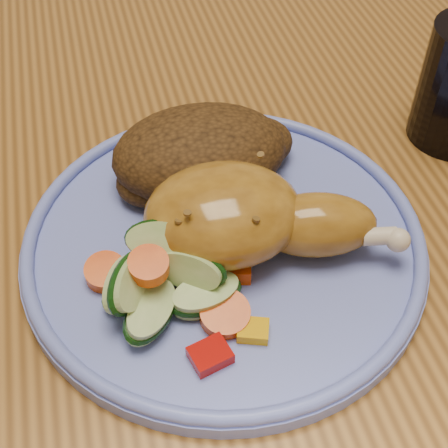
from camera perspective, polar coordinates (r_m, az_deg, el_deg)
The scene contains 7 objects.
dining_table at distance 0.62m, azimuth -1.06°, elevation 3.13°, with size 0.90×1.40×0.75m.
chair_far at distance 1.23m, azimuth -8.09°, elevation 17.19°, with size 0.42×0.42×0.91m.
plate at distance 0.46m, azimuth -0.00°, elevation -1.79°, with size 0.29×0.29×0.01m, color #6677D6.
plate_rim at distance 0.45m, azimuth -0.00°, elevation -0.87°, with size 0.29×0.29×0.01m, color #6677D6.
chicken_leg at distance 0.43m, azimuth 2.03°, elevation 0.66°, with size 0.18×0.10×0.06m.
rice_pilaf at distance 0.48m, azimuth -1.91°, elevation 6.46°, with size 0.15×0.10×0.06m.
vegetable_pile at distance 0.41m, azimuth -5.33°, elevation -5.43°, with size 0.11×0.11×0.06m.
Camera 1 is at (-0.10, -0.44, 1.10)m, focal length 50.00 mm.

